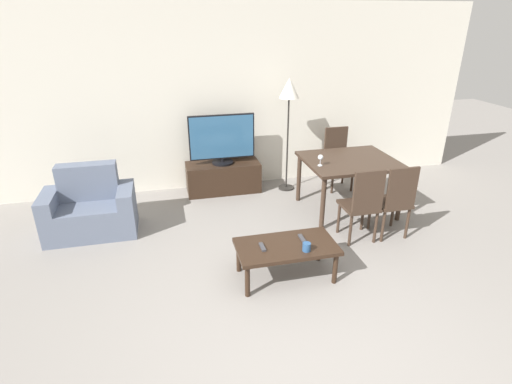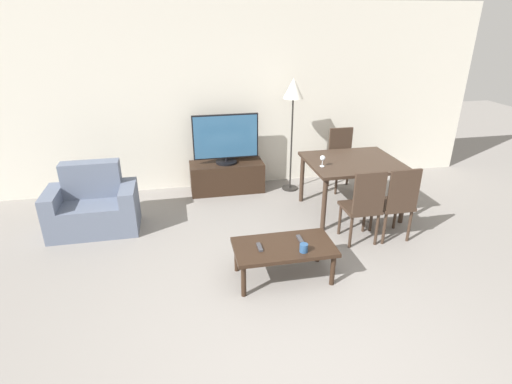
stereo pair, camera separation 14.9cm
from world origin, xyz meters
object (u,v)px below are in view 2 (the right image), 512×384
(tv, at_px, (226,139))
(dining_chair_near, at_px, (364,204))
(coffee_table, at_px, (284,249))
(dining_table, at_px, (352,166))
(remote_secondary, at_px, (300,239))
(wine_glass_left, at_px, (323,159))
(tv_stand, at_px, (227,177))
(armchair, at_px, (94,207))
(dining_chair_far, at_px, (342,156))
(remote_primary, at_px, (260,247))
(floor_lamp, at_px, (293,96))
(dining_chair_near_right, at_px, (397,201))
(cup_white_near, at_px, (304,248))

(tv, relative_size, dining_chair_near, 1.04)
(coffee_table, distance_m, dining_table, 1.86)
(tv, bearing_deg, remote_secondary, -78.80)
(coffee_table, bearing_deg, wine_glass_left, 55.50)
(tv_stand, bearing_deg, dining_table, -34.03)
(armchair, height_order, dining_chair_near, dining_chair_near)
(armchair, relative_size, wine_glass_left, 7.29)
(dining_chair_near, bearing_deg, dining_chair_far, 75.67)
(tv_stand, relative_size, remote_primary, 7.36)
(coffee_table, height_order, floor_lamp, floor_lamp)
(dining_table, height_order, dining_chair_far, dining_chair_far)
(remote_primary, bearing_deg, dining_table, 40.44)
(floor_lamp, bearing_deg, remote_secondary, -103.58)
(wine_glass_left, bearing_deg, dining_chair_near_right, -45.07)
(tv, height_order, floor_lamp, floor_lamp)
(coffee_table, xyz_separation_m, floor_lamp, (0.71, 2.22, 1.11))
(dining_chair_near, distance_m, wine_glass_left, 0.81)
(cup_white_near, bearing_deg, dining_chair_near_right, 25.48)
(tv, height_order, wine_glass_left, tv)
(dining_chair_near, bearing_deg, coffee_table, -155.61)
(tv, xyz_separation_m, remote_secondary, (0.45, -2.28, -0.43))
(tv, bearing_deg, coffee_table, -83.63)
(dining_chair_near, xyz_separation_m, floor_lamp, (-0.37, 1.73, 0.93))
(tv_stand, xyz_separation_m, dining_chair_far, (1.76, -0.22, 0.28))
(remote_primary, xyz_separation_m, cup_white_near, (0.41, -0.15, 0.03))
(wine_glass_left, bearing_deg, cup_white_near, -116.16)
(dining_table, distance_m, remote_secondary, 1.68)
(dining_chair_near_right, xyz_separation_m, remote_secondary, (-1.31, -0.42, -0.12))
(armchair, height_order, coffee_table, armchair)
(armchair, relative_size, dining_chair_far, 1.14)
(coffee_table, relative_size, dining_table, 0.84)
(armchair, relative_size, cup_white_near, 12.54)
(dining_table, bearing_deg, cup_white_near, -127.71)
(tv_stand, relative_size, remote_secondary, 7.36)
(coffee_table, distance_m, cup_white_near, 0.23)
(remote_secondary, bearing_deg, dining_table, 48.47)
(dining_table, height_order, wine_glass_left, wine_glass_left)
(tv_stand, height_order, remote_primary, tv_stand)
(dining_table, bearing_deg, dining_chair_near, -104.33)
(tv_stand, bearing_deg, tv, -90.00)
(dining_table, xyz_separation_m, cup_white_near, (-1.13, -1.46, -0.23))
(dining_table, distance_m, cup_white_near, 1.86)
(dining_table, distance_m, dining_chair_near, 0.86)
(dining_chair_far, bearing_deg, dining_chair_near, -104.33)
(tv, xyz_separation_m, floor_lamp, (0.97, -0.13, 0.62))
(dining_chair_far, relative_size, dining_chair_near_right, 1.00)
(dining_chair_near, relative_size, remote_primary, 6.23)
(dining_chair_near, distance_m, dining_chair_far, 1.70)
(dining_chair_near, height_order, remote_primary, dining_chair_near)
(floor_lamp, relative_size, remote_secondary, 11.29)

